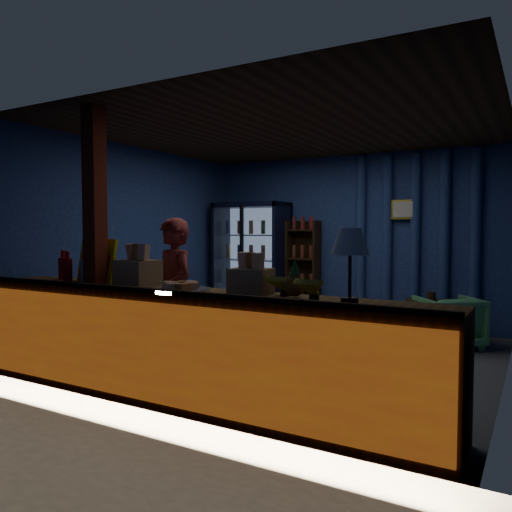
% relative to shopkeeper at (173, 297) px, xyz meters
% --- Properties ---
extents(ground, '(4.60, 4.60, 0.00)m').
position_rel_shopkeeper_xyz_m(ground, '(0.61, 1.32, -0.79)').
color(ground, '#515154').
rests_on(ground, ground).
extents(room_walls, '(4.60, 4.60, 4.60)m').
position_rel_shopkeeper_xyz_m(room_walls, '(0.61, 1.32, 0.78)').
color(room_walls, navy).
rests_on(room_walls, ground).
extents(counter, '(4.40, 0.57, 0.99)m').
position_rel_shopkeeper_xyz_m(counter, '(0.61, -0.59, -0.31)').
color(counter, brown).
rests_on(counter, ground).
extents(support_post, '(0.16, 0.16, 2.60)m').
position_rel_shopkeeper_xyz_m(support_post, '(-0.44, -0.58, 0.51)').
color(support_post, maroon).
rests_on(support_post, ground).
extents(beverage_cooler, '(1.20, 0.62, 1.90)m').
position_rel_shopkeeper_xyz_m(beverage_cooler, '(-0.94, 3.24, 0.15)').
color(beverage_cooler, black).
rests_on(beverage_cooler, ground).
extents(bottle_shelf, '(0.50, 0.28, 1.60)m').
position_rel_shopkeeper_xyz_m(bottle_shelf, '(-0.09, 3.38, 0.01)').
color(bottle_shelf, '#341F10').
rests_on(bottle_shelf, ground).
extents(curtain_folds, '(1.74, 0.14, 2.50)m').
position_rel_shopkeeper_xyz_m(curtain_folds, '(1.61, 3.46, 0.51)').
color(curtain_folds, navy).
rests_on(curtain_folds, room_walls).
extents(framed_picture, '(0.36, 0.04, 0.28)m').
position_rel_shopkeeper_xyz_m(framed_picture, '(1.46, 3.42, 0.96)').
color(framed_picture, gold).
rests_on(framed_picture, room_walls).
extents(shopkeeper, '(0.68, 0.57, 1.58)m').
position_rel_shopkeeper_xyz_m(shopkeeper, '(0.00, 0.00, 0.00)').
color(shopkeeper, maroon).
rests_on(shopkeeper, ground).
extents(green_chair, '(0.96, 0.96, 0.63)m').
position_rel_shopkeeper_xyz_m(green_chair, '(2.21, 2.63, -0.47)').
color(green_chair, '#5AB56D').
rests_on(green_chair, ground).
extents(side_table, '(0.70, 0.58, 0.66)m').
position_rel_shopkeeper_xyz_m(side_table, '(1.98, 2.72, -0.51)').
color(side_table, '#341F10').
rests_on(side_table, ground).
extents(yellow_sign, '(0.53, 0.16, 0.42)m').
position_rel_shopkeeper_xyz_m(yellow_sign, '(-0.57, -0.45, 0.37)').
color(yellow_sign, '#D9C50B').
rests_on(yellow_sign, counter).
extents(soda_bottles, '(0.41, 0.18, 0.31)m').
position_rel_shopkeeper_xyz_m(soda_bottles, '(-0.87, -0.50, 0.29)').
color(soda_bottles, red).
rests_on(soda_bottles, counter).
extents(snack_box_left, '(0.38, 0.32, 0.38)m').
position_rel_shopkeeper_xyz_m(snack_box_left, '(-0.03, -0.47, 0.30)').
color(snack_box_left, '#9A694A').
rests_on(snack_box_left, counter).
extents(snack_box_centre, '(0.32, 0.27, 0.33)m').
position_rel_shopkeeper_xyz_m(snack_box_centre, '(1.18, -0.48, 0.28)').
color(snack_box_centre, '#9A694A').
rests_on(snack_box_centre, counter).
extents(pastry_tray, '(0.49, 0.49, 0.08)m').
position_rel_shopkeeper_xyz_m(pastry_tray, '(0.62, -0.65, 0.19)').
color(pastry_tray, silver).
rests_on(pastry_tray, counter).
extents(banana_bunches, '(0.54, 0.31, 0.18)m').
position_rel_shopkeeper_xyz_m(banana_bunches, '(1.61, -0.54, 0.25)').
color(banana_bunches, gold).
rests_on(banana_bunches, counter).
extents(table_lamp, '(0.26, 0.26, 0.52)m').
position_rel_shopkeeper_xyz_m(table_lamp, '(2.04, -0.59, 0.57)').
color(table_lamp, black).
rests_on(table_lamp, counter).
extents(pineapple, '(0.16, 0.16, 0.28)m').
position_rel_shopkeeper_xyz_m(pineapple, '(1.59, -0.53, 0.28)').
color(pineapple, '#8F5C1A').
rests_on(pineapple, counter).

